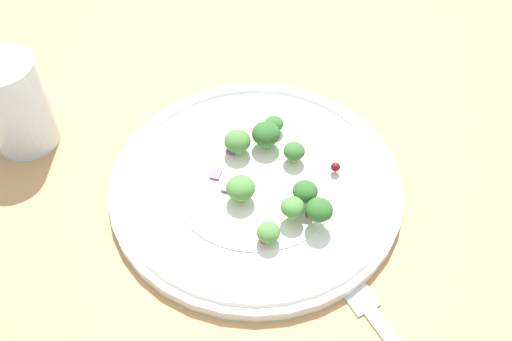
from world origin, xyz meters
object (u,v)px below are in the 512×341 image
at_px(broccoli_floret_0, 268,233).
at_px(broccoli_floret_2, 294,152).
at_px(plate, 256,183).
at_px(water_glass, 15,104).
at_px(broccoli_floret_1, 274,124).

height_order(broccoli_floret_0, broccoli_floret_2, broccoli_floret_2).
bearing_deg(broccoli_floret_0, broccoli_floret_2, -150.66).
height_order(plate, broccoli_floret_2, broccoli_floret_2).
relative_size(plate, water_glass, 2.85).
bearing_deg(broccoli_floret_0, water_glass, -73.37).
distance_m(broccoli_floret_2, water_glass, 0.29).
xyz_separation_m(plate, broccoli_floret_0, (0.04, 0.06, 0.02)).
xyz_separation_m(plate, water_glass, (0.12, -0.22, 0.04)).
relative_size(plate, broccoli_floret_2, 13.11).
height_order(broccoli_floret_0, broccoli_floret_1, broccoli_floret_0).
bearing_deg(plate, broccoli_floret_0, 53.99).
bearing_deg(broccoli_floret_0, broccoli_floret_1, -138.13).
relative_size(broccoli_floret_0, water_glass, 0.22).
relative_size(broccoli_floret_1, water_glass, 0.20).
bearing_deg(broccoli_floret_2, broccoli_floret_0, 29.34).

